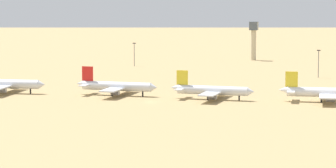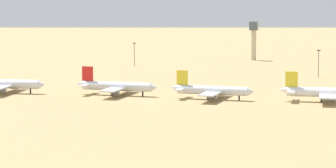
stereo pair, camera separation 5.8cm
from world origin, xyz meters
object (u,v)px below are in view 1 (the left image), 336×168
control_tower (254,37)px  parked_jet_red_2 (116,86)px  parked_jet_yellow_4 (324,92)px  light_pole_west (318,61)px  light_pole_mid (134,52)px  parked_jet_teal_1 (3,84)px  parked_jet_yellow_3 (212,90)px

control_tower → parked_jet_red_2: bearing=-98.1°
parked_jet_red_2 → parked_jet_yellow_4: 84.74m
control_tower → light_pole_west: control_tower is taller
control_tower → light_pole_mid: size_ratio=1.79×
parked_jet_teal_1 → parked_jet_yellow_4: bearing=-2.1°
parked_jet_red_2 → light_pole_west: bearing=53.2°
light_pole_west → control_tower: bearing=116.3°
parked_jet_teal_1 → control_tower: (75.73, 196.74, 10.74)m
parked_jet_yellow_4 → parked_jet_red_2: bearing=176.6°
light_pole_west → light_pole_mid: size_ratio=1.03×
control_tower → parked_jet_yellow_3: bearing=-86.0°
parked_jet_yellow_3 → control_tower: (-13.75, 194.23, 11.00)m
light_pole_mid → parked_jet_yellow_4: bearing=-47.8°
light_pole_west → light_pole_mid: bearing=161.0°
parked_jet_yellow_4 → control_tower: 199.23m
parked_jet_teal_1 → light_pole_mid: light_pole_mid is taller
parked_jet_yellow_3 → light_pole_west: (34.38, 96.76, 4.43)m
parked_jet_yellow_4 → parked_jet_teal_1: bearing=178.5°
parked_jet_yellow_3 → light_pole_mid: bearing=121.6°
light_pole_west → parked_jet_red_2: bearing=-128.6°
parked_jet_teal_1 → control_tower: 211.08m
light_pole_west → parked_jet_yellow_4: bearing=-84.2°
parked_jet_yellow_4 → parked_jet_yellow_3: bearing=-179.3°
light_pole_west → light_pole_mid: 114.68m
parked_jet_red_2 → light_pole_west: size_ratio=2.55×
parked_jet_yellow_4 → light_pole_west: bearing=91.6°
parked_jet_yellow_4 → light_pole_west: size_ratio=2.55×
parked_jet_yellow_3 → parked_jet_teal_1: bearing=-175.7°
parked_jet_yellow_4 → control_tower: size_ratio=1.46×
parked_jet_yellow_3 → parked_jet_yellow_4: bearing=7.7°
parked_jet_yellow_4 → light_pole_mid: bearing=127.9°
parked_jet_teal_1 → parked_jet_yellow_3: (89.48, 2.51, -0.26)m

